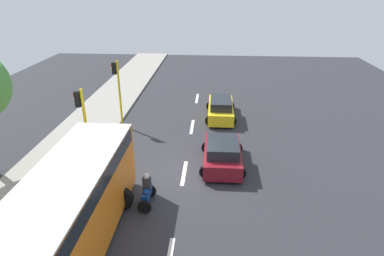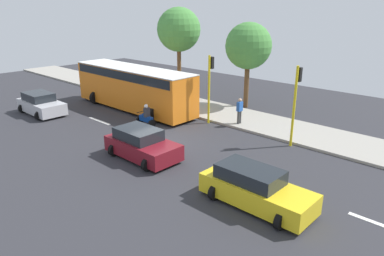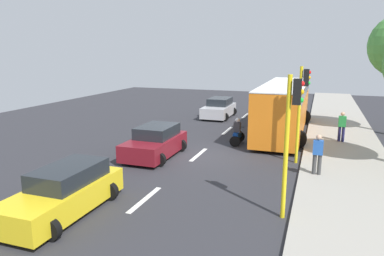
# 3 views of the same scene
# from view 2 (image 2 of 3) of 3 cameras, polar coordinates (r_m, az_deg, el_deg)

# --- Properties ---
(ground_plane) EXTENTS (40.00, 60.00, 0.10)m
(ground_plane) POSITION_cam_2_polar(r_m,az_deg,el_deg) (20.71, -5.37, -2.47)
(ground_plane) COLOR #2D2D33
(sidewalk) EXTENTS (4.00, 60.00, 0.15)m
(sidewalk) POSITION_cam_2_polar(r_m,az_deg,el_deg) (25.57, 6.39, 1.98)
(sidewalk) COLOR #9E998E
(sidewalk) RESTS_ON ground
(lane_stripe_far_north) EXTENTS (0.20, 2.40, 0.01)m
(lane_stripe_far_north) POSITION_cam_2_polar(r_m,az_deg,el_deg) (14.95, 28.05, -13.51)
(lane_stripe_far_north) COLOR white
(lane_stripe_far_north) RESTS_ON ground
(lane_stripe_north) EXTENTS (0.20, 2.40, 0.01)m
(lane_stripe_north) POSITION_cam_2_polar(r_m,az_deg,el_deg) (17.02, 8.35, -7.31)
(lane_stripe_north) COLOR white
(lane_stripe_north) RESTS_ON ground
(lane_stripe_mid) EXTENTS (0.20, 2.40, 0.01)m
(lane_stripe_mid) POSITION_cam_2_polar(r_m,az_deg,el_deg) (20.69, -5.37, -2.33)
(lane_stripe_mid) COLOR white
(lane_stripe_mid) RESTS_ON ground
(lane_stripe_south) EXTENTS (0.20, 2.40, 0.01)m
(lane_stripe_south) POSITION_cam_2_polar(r_m,az_deg,el_deg) (25.26, -14.49, 1.10)
(lane_stripe_south) COLOR white
(lane_stripe_south) RESTS_ON ground
(lane_stripe_far_south) EXTENTS (0.20, 2.40, 0.01)m
(lane_stripe_far_south) POSITION_cam_2_polar(r_m,az_deg,el_deg) (30.34, -20.70, 3.42)
(lane_stripe_far_south) COLOR white
(lane_stripe_far_south) RESTS_ON ground
(car_silver) EXTENTS (2.28, 4.08, 1.52)m
(car_silver) POSITION_cam_2_polar(r_m,az_deg,el_deg) (28.16, -22.89, 3.51)
(car_silver) COLOR #B7B7BC
(car_silver) RESTS_ON ground
(car_yellow_cab) EXTENTS (2.16, 4.52, 1.52)m
(car_yellow_cab) POSITION_cam_2_polar(r_m,az_deg,el_deg) (14.38, 10.01, -9.44)
(car_yellow_cab) COLOR yellow
(car_yellow_cab) RESTS_ON ground
(car_maroon) EXTENTS (2.35, 4.06, 1.52)m
(car_maroon) POSITION_cam_2_polar(r_m,az_deg,el_deg) (18.58, -7.98, -2.62)
(car_maroon) COLOR maroon
(car_maroon) RESTS_ON ground
(city_bus) EXTENTS (3.20, 11.00, 3.16)m
(city_bus) POSITION_cam_2_polar(r_m,az_deg,el_deg) (27.22, -9.31, 6.73)
(city_bus) COLOR orange
(city_bus) RESTS_ON ground
(motorcycle) EXTENTS (0.60, 1.30, 1.53)m
(motorcycle) POSITION_cam_2_polar(r_m,az_deg,el_deg) (23.29, -7.35, 1.70)
(motorcycle) COLOR black
(motorcycle) RESTS_ON ground
(pedestrian_near_signal) EXTENTS (0.40, 0.24, 1.69)m
(pedestrian_near_signal) POSITION_cam_2_polar(r_m,az_deg,el_deg) (28.24, -1.48, 5.78)
(pedestrian_near_signal) COLOR #1E1E4C
(pedestrian_near_signal) RESTS_ON sidewalk
(pedestrian_by_tree) EXTENTS (0.40, 0.24, 1.69)m
(pedestrian_by_tree) POSITION_cam_2_polar(r_m,az_deg,el_deg) (23.40, 7.57, 2.84)
(pedestrian_by_tree) COLOR #3F3F3F
(pedestrian_by_tree) RESTS_ON sidewalk
(traffic_light_corner) EXTENTS (0.49, 0.24, 4.50)m
(traffic_light_corner) POSITION_cam_2_polar(r_m,az_deg,el_deg) (23.41, 2.88, 7.70)
(traffic_light_corner) COLOR yellow
(traffic_light_corner) RESTS_ON ground
(traffic_light_midblock) EXTENTS (0.49, 0.24, 4.50)m
(traffic_light_midblock) POSITION_cam_2_polar(r_m,az_deg,el_deg) (20.13, 16.22, 5.12)
(traffic_light_midblock) COLOR yellow
(traffic_light_midblock) RESTS_ON ground
(street_tree_center) EXTENTS (3.42, 3.42, 6.37)m
(street_tree_center) POSITION_cam_2_polar(r_m,az_deg,el_deg) (27.28, 8.95, 12.71)
(street_tree_center) COLOR brown
(street_tree_center) RESTS_ON ground
(street_tree_south) EXTENTS (3.79, 3.79, 7.39)m
(street_tree_south) POSITION_cam_2_polar(r_m,az_deg,el_deg) (32.21, -2.12, 15.32)
(street_tree_south) COLOR brown
(street_tree_south) RESTS_ON ground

